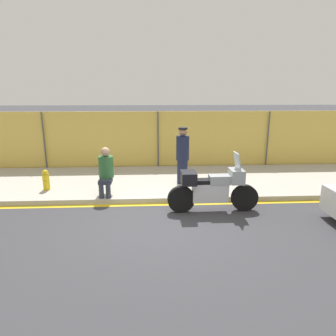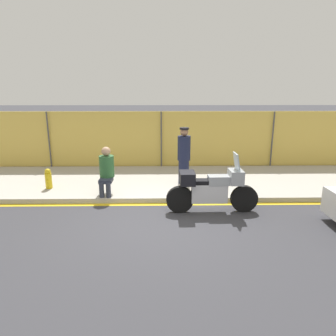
# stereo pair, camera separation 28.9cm
# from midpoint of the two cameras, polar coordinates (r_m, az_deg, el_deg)

# --- Properties ---
(ground_plane) EXTENTS (120.00, 120.00, 0.00)m
(ground_plane) POSITION_cam_midpoint_polar(r_m,az_deg,el_deg) (7.07, -2.19, -10.11)
(ground_plane) COLOR #38383D
(sidewalk) EXTENTS (31.28, 3.59, 0.14)m
(sidewalk) POSITION_cam_midpoint_polar(r_m,az_deg,el_deg) (9.81, -2.48, -2.58)
(sidewalk) COLOR #ADA89E
(sidewalk) RESTS_ON ground_plane
(curb_paint_stripe) EXTENTS (31.28, 0.18, 0.01)m
(curb_paint_stripe) POSITION_cam_midpoint_polar(r_m,az_deg,el_deg) (8.05, -2.31, -6.96)
(curb_paint_stripe) COLOR gold
(curb_paint_stripe) RESTS_ON ground_plane
(storefront_fence) EXTENTS (29.71, 0.17, 2.21)m
(storefront_fence) POSITION_cam_midpoint_polar(r_m,az_deg,el_deg) (11.42, -2.64, 5.19)
(storefront_fence) COLOR gold
(storefront_fence) RESTS_ON ground_plane
(motorcycle) EXTENTS (2.28, 0.52, 1.50)m
(motorcycle) POSITION_cam_midpoint_polar(r_m,az_deg,el_deg) (7.48, 7.38, -3.86)
(motorcycle) COLOR black
(motorcycle) RESTS_ON ground_plane
(officer_standing) EXTENTS (0.40, 0.40, 1.74)m
(officer_standing) POSITION_cam_midpoint_polar(r_m,az_deg,el_deg) (9.19, 1.89, 2.44)
(officer_standing) COLOR #191E38
(officer_standing) RESTS_ON sidewalk
(person_seated_on_curb) EXTENTS (0.41, 0.69, 1.32)m
(person_seated_on_curb) POSITION_cam_midpoint_polar(r_m,az_deg,el_deg) (8.44, -12.74, -0.16)
(person_seated_on_curb) COLOR #2D3342
(person_seated_on_curb) RESTS_ON sidewalk
(fire_hydrant) EXTENTS (0.19, 0.24, 0.60)m
(fire_hydrant) POSITION_cam_midpoint_polar(r_m,az_deg,el_deg) (9.45, -23.04, -2.12)
(fire_hydrant) COLOR gold
(fire_hydrant) RESTS_ON sidewalk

